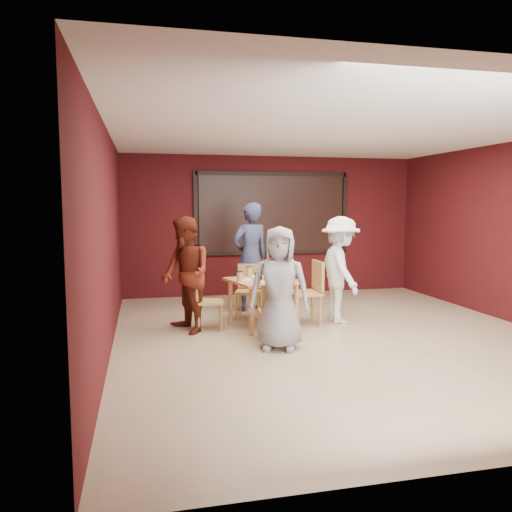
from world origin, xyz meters
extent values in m
plane|color=tan|center=(0.00, 0.00, 0.00)|extent=(7.00, 7.00, 0.00)
cube|color=black|center=(0.00, 3.45, 1.65)|extent=(3.00, 0.02, 1.50)
cube|color=tan|center=(-0.85, 0.78, 0.70)|extent=(1.11, 1.11, 0.04)
cylinder|color=tan|center=(-1.30, 1.04, 0.34)|extent=(0.07, 0.07, 0.68)
cylinder|color=tan|center=(-0.59, 1.22, 0.34)|extent=(0.07, 0.07, 0.68)
cylinder|color=tan|center=(-1.12, 0.33, 0.34)|extent=(0.07, 0.07, 0.68)
cylinder|color=tan|center=(-0.41, 0.51, 0.34)|extent=(0.07, 0.07, 0.68)
cylinder|color=white|center=(-0.85, 0.49, 0.73)|extent=(0.23, 0.23, 0.01)
cone|color=#E4A250|center=(-0.85, 0.49, 0.74)|extent=(0.21, 0.21, 0.02)
cylinder|color=beige|center=(-0.73, 0.40, 0.79)|extent=(0.09, 0.09, 0.14)
cylinder|color=black|center=(-0.73, 0.40, 0.87)|extent=(0.09, 0.09, 0.01)
cylinder|color=white|center=(-0.85, 1.06, 0.73)|extent=(0.23, 0.23, 0.01)
cone|color=#E4A250|center=(-0.85, 1.06, 0.74)|extent=(0.21, 0.21, 0.02)
cylinder|color=beige|center=(-0.98, 1.15, 0.79)|extent=(0.09, 0.09, 0.14)
cylinder|color=black|center=(-0.98, 1.15, 0.87)|extent=(0.09, 0.09, 0.01)
cylinder|color=white|center=(-1.14, 0.78, 0.73)|extent=(0.23, 0.23, 0.01)
cone|color=#E4A250|center=(-1.14, 0.78, 0.74)|extent=(0.21, 0.21, 0.02)
cylinder|color=beige|center=(-1.23, 0.65, 0.79)|extent=(0.09, 0.09, 0.14)
cylinder|color=black|center=(-1.23, 0.65, 0.87)|extent=(0.09, 0.09, 0.01)
cylinder|color=white|center=(-0.56, 0.78, 0.73)|extent=(0.23, 0.23, 0.01)
cone|color=#E4A250|center=(-0.56, 0.78, 0.74)|extent=(0.21, 0.21, 0.02)
cylinder|color=beige|center=(-0.48, 0.90, 0.79)|extent=(0.09, 0.09, 0.14)
cylinder|color=black|center=(-0.48, 0.90, 0.87)|extent=(0.09, 0.09, 0.01)
cylinder|color=silver|center=(-0.78, 0.75, 0.77)|extent=(0.06, 0.06, 0.10)
cylinder|color=silver|center=(-0.83, 0.70, 0.77)|extent=(0.05, 0.05, 0.08)
cylinder|color=#A00B0D|center=(-0.93, 0.73, 0.80)|extent=(0.07, 0.07, 0.15)
cube|color=black|center=(-0.90, 0.83, 0.77)|extent=(0.12, 0.09, 0.10)
cube|color=tan|center=(-0.88, 0.03, 0.39)|extent=(0.42, 0.42, 0.04)
cylinder|color=tan|center=(-0.71, 0.17, 0.19)|extent=(0.03, 0.03, 0.37)
cylinder|color=tan|center=(-1.02, 0.20, 0.19)|extent=(0.03, 0.03, 0.37)
cylinder|color=tan|center=(-0.75, -0.14, 0.19)|extent=(0.03, 0.03, 0.37)
cylinder|color=tan|center=(-1.05, -0.10, 0.19)|extent=(0.03, 0.03, 0.37)
cube|color=tan|center=(-0.90, -0.14, 0.61)|extent=(0.38, 0.07, 0.36)
cube|color=tan|center=(-0.93, 1.41, 0.43)|extent=(0.53, 0.53, 0.04)
cylinder|color=tan|center=(-1.15, 1.31, 0.20)|extent=(0.04, 0.04, 0.41)
cylinder|color=tan|center=(-0.83, 1.19, 0.20)|extent=(0.04, 0.04, 0.41)
cylinder|color=tan|center=(-1.03, 1.62, 0.20)|extent=(0.04, 0.04, 0.41)
cylinder|color=tan|center=(-0.72, 1.51, 0.20)|extent=(0.04, 0.04, 0.41)
cube|color=tan|center=(-0.87, 1.59, 0.66)|extent=(0.40, 0.17, 0.40)
cube|color=tan|center=(-1.64, 0.83, 0.41)|extent=(0.45, 0.45, 0.04)
cylinder|color=tan|center=(-1.50, 0.65, 0.19)|extent=(0.03, 0.03, 0.39)
cylinder|color=tan|center=(-1.46, 0.97, 0.19)|extent=(0.03, 0.03, 0.39)
cylinder|color=tan|center=(-1.82, 0.69, 0.19)|extent=(0.03, 0.03, 0.39)
cylinder|color=tan|center=(-1.78, 1.01, 0.19)|extent=(0.03, 0.03, 0.39)
cube|color=tan|center=(-1.82, 0.85, 0.64)|extent=(0.08, 0.40, 0.38)
cube|color=tan|center=(-0.18, 0.82, 0.48)|extent=(0.47, 0.47, 0.04)
cylinder|color=tan|center=(-0.37, 1.01, 0.23)|extent=(0.04, 0.04, 0.46)
cylinder|color=tan|center=(-0.37, 0.63, 0.23)|extent=(0.04, 0.04, 0.46)
cylinder|color=tan|center=(0.01, 1.01, 0.23)|extent=(0.04, 0.04, 0.46)
cylinder|color=tan|center=(0.01, 0.63, 0.23)|extent=(0.04, 0.04, 0.46)
cube|color=tan|center=(0.03, 0.82, 0.75)|extent=(0.04, 0.47, 0.45)
imported|color=gray|center=(-0.91, -0.37, 0.78)|extent=(0.89, 0.74, 1.57)
imported|color=#2F3554|center=(-0.78, 1.99, 0.93)|extent=(0.78, 0.63, 1.87)
imported|color=#5E1F11|center=(-1.99, 0.73, 0.84)|extent=(0.88, 0.98, 1.67)
imported|color=white|center=(0.39, 0.81, 0.83)|extent=(0.63, 1.08, 1.65)
camera|label=1|loc=(-2.58, -6.36, 1.85)|focal=35.00mm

